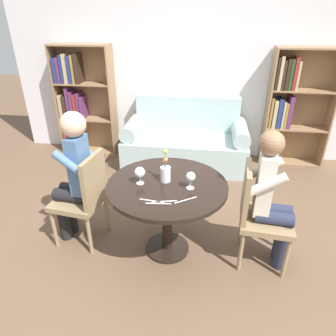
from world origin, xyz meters
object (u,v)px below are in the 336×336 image
Objects in this scene: bookshelf_right at (289,109)px; person_left at (73,175)px; flower_vase at (165,171)px; bookshelf_left at (79,101)px; chair_right at (258,212)px; person_right at (272,199)px; wine_glass_left at (140,173)px; wine_glass_right at (191,177)px; couch at (185,143)px; chair_left at (85,196)px.

person_left is (-2.24, -2.04, -0.10)m from bookshelf_right.
bookshelf_left is at bearing 128.15° from flower_vase.
chair_right is 3.14× the size of flower_vase.
chair_right is 0.74× the size of person_right.
person_left is at bearing 172.15° from wine_glass_left.
wine_glass_left is at bearing 177.34° from wine_glass_right.
chair_right reaches higher than wine_glass_right.
bookshelf_left is at bearing 53.49° from chair_right.
couch is 1.34× the size of person_left.
flower_vase is at bearing -51.85° from bookshelf_left.
bookshelf_right reaches higher than wine_glass_right.
chair_right is at bearing -41.20° from bookshelf_left.
bookshelf_right reaches higher than person_right.
chair_right is 0.84m from flower_vase.
couch reaches higher than wine_glass_left.
chair_left is (-2.16, -2.06, -0.30)m from bookshelf_right.
person_left is (-0.08, 0.02, 0.19)m from chair_left.
chair_left is 1.52m from chair_right.
person_right is (0.09, -0.01, 0.14)m from chair_right.
chair_left is at bearing 92.79° from person_right.
person_left is 1.05× the size of person_right.
person_right reaches higher than flower_vase.
bookshelf_left is 10.85× the size of wine_glass_right.
bookshelf_left reaches higher than chair_left.
couch is at bearing 29.51° from person_right.
couch is 1.72m from bookshelf_left.
person_right reaches higher than chair_left.
flower_vase reaches higher than wine_glass_left.
bookshelf_left is 2.18m from person_left.
bookshelf_right is 3.00m from chair_left.
bookshelf_left is 1.25× the size of person_left.
wine_glass_left is at bearing 95.44° from person_right.
person_left is 8.71× the size of wine_glass_right.
person_right is 0.89m from flower_vase.
bookshelf_right is at bearing 52.65° from wine_glass_left.
flower_vase is at bearing -124.64° from bookshelf_right.
wine_glass_left is (0.62, -0.09, 0.12)m from person_left.
couch is 1.89× the size of chair_left.
bookshelf_right reaches higher than wine_glass_left.
couch reaches higher than chair_right.
person_right is at bearing -40.31° from bookshelf_left.
person_right is 0.68m from wine_glass_right.
bookshelf_left is 1.31× the size of person_right.
person_right is (0.85, -1.84, 0.33)m from couch.
chair_right is at bearing 86.95° from person_right.
person_right reaches higher than chair_right.
chair_right is (-0.64, -2.10, -0.30)m from bookshelf_right.
flower_vase is (-0.87, 0.06, 0.16)m from person_right.
person_right is at bearing -3.65° from flower_vase.
bookshelf_left is 10.66× the size of wine_glass_left.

